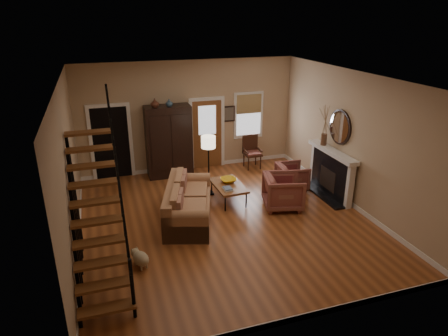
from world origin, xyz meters
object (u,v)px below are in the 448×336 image
object	(u,v)px
coffee_table	(228,192)
armchair_left	(283,192)
side_chair	(252,152)
armoire	(169,141)
armchair_right	(292,176)
floor_lamp	(209,166)
sofa	(189,203)

from	to	relation	value
coffee_table	armchair_left	size ratio (longest dim) A/B	1.28
side_chair	armchair_left	bearing A→B (deg)	-95.70
armoire	armchair_right	bearing A→B (deg)	-33.83
armchair_left	floor_lamp	distance (m)	2.06
armoire	side_chair	bearing A→B (deg)	-4.48
armoire	floor_lamp	size ratio (longest dim) A/B	1.30
armchair_right	floor_lamp	xyz separation A→B (m)	(-2.27, 0.37, 0.45)
armoire	floor_lamp	distance (m)	1.81
coffee_table	armchair_right	xyz separation A→B (m)	(1.91, 0.19, 0.13)
sofa	armchair_right	xyz separation A→B (m)	(3.10, 0.82, -0.07)
armchair_left	armoire	bearing A→B (deg)	51.55
floor_lamp	side_chair	distance (m)	2.33
armoire	coffee_table	xyz separation A→B (m)	(1.10, -2.20, -0.82)
coffee_table	armchair_right	size ratio (longest dim) A/B	1.52
sofa	armchair_right	world-z (taller)	sofa
floor_lamp	side_chair	xyz separation A→B (m)	(1.81, 1.44, -0.30)
sofa	floor_lamp	xyz separation A→B (m)	(0.83, 1.20, 0.38)
armoire	armchair_left	world-z (taller)	armoire
armchair_left	sofa	bearing A→B (deg)	101.00
sofa	coffee_table	xyz separation A→B (m)	(1.19, 0.64, -0.20)
sofa	side_chair	xyz separation A→B (m)	(2.65, 2.64, 0.09)
armchair_left	floor_lamp	bearing A→B (deg)	63.34
coffee_table	armchair_right	world-z (taller)	armchair_right
armchair_left	side_chair	distance (m)	2.78
armchair_left	armchair_right	bearing A→B (deg)	-23.52
coffee_table	armchair_left	world-z (taller)	armchair_left
side_chair	sofa	bearing A→B (deg)	-135.12
armchair_right	side_chair	xyz separation A→B (m)	(-0.45, 1.81, 0.15)
coffee_table	floor_lamp	size ratio (longest dim) A/B	0.74
armoire	coffee_table	world-z (taller)	armoire
floor_lamp	coffee_table	bearing A→B (deg)	-57.20
armchair_right	floor_lamp	bearing A→B (deg)	86.10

